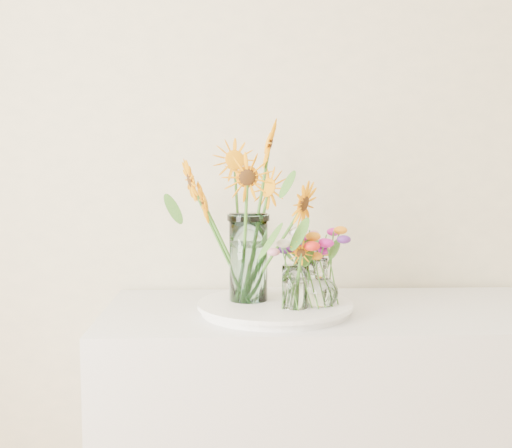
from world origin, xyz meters
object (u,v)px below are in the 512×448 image
small_vase_a (295,288)px  small_vase_c (306,279)px  tray (275,308)px  mason_jar (248,258)px  small_vase_b (321,283)px

small_vase_a → small_vase_c: (0.05, 0.14, -0.00)m
small_vase_c → small_vase_a: bearing=-109.3°
tray → mason_jar: bearing=155.6°
small_vase_c → small_vase_b: bearing=-75.0°
tray → small_vase_c: bearing=35.7°
small_vase_b → small_vase_c: size_ratio=1.17×
mason_jar → tray: bearing=-24.4°
mason_jar → small_vase_a: mason_jar is taller
small_vase_a → small_vase_b: small_vase_b is taller
tray → small_vase_c: small_vase_c is taller
small_vase_c → tray: bearing=-144.3°
tray → small_vase_b: small_vase_b is taller
small_vase_a → small_vase_c: small_vase_a is taller
mason_jar → small_vase_c: (0.18, 0.04, -0.07)m
small_vase_b → tray: bearing=163.0°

